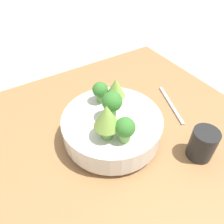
# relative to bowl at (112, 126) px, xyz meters

# --- Properties ---
(ground_plane) EXTENTS (6.00, 6.00, 0.00)m
(ground_plane) POSITION_rel_bowl_xyz_m (-0.03, -0.01, -0.08)
(ground_plane) COLOR beige
(table) EXTENTS (0.85, 0.87, 0.03)m
(table) POSITION_rel_bowl_xyz_m (-0.03, -0.01, -0.06)
(table) COLOR #9E7042
(table) RESTS_ON ground_plane
(bowl) EXTENTS (0.27, 0.27, 0.08)m
(bowl) POSITION_rel_bowl_xyz_m (0.00, 0.00, 0.00)
(bowl) COLOR silver
(bowl) RESTS_ON table
(romanesco_piece_near) EXTENTS (0.05, 0.05, 0.08)m
(romanesco_piece_near) POSITION_rel_bowl_xyz_m (0.05, -0.04, 0.08)
(romanesco_piece_near) COLOR #609347
(romanesco_piece_near) RESTS_ON bowl
(romanesco_piece_far) EXTENTS (0.06, 0.06, 0.10)m
(romanesco_piece_far) POSITION_rel_bowl_xyz_m (-0.05, 0.04, 0.10)
(romanesco_piece_far) COLOR #6BA34C
(romanesco_piece_far) RESTS_ON bowl
(broccoli_floret_center) EXTENTS (0.05, 0.05, 0.08)m
(broccoli_floret_center) POSITION_rel_bowl_xyz_m (0.00, 0.00, 0.09)
(broccoli_floret_center) COLOR #7AB256
(broccoli_floret_center) RESTS_ON bowl
(broccoli_floret_left) EXTENTS (0.05, 0.05, 0.07)m
(broccoli_floret_left) POSITION_rel_bowl_xyz_m (-0.08, 0.01, 0.07)
(broccoli_floret_left) COLOR #7AB256
(broccoli_floret_left) RESTS_ON bowl
(broccoli_floret_right) EXTENTS (0.04, 0.04, 0.06)m
(broccoli_floret_right) POSITION_rel_bowl_xyz_m (0.07, -0.01, 0.07)
(broccoli_floret_right) COLOR #6BA34C
(broccoli_floret_right) RESTS_ON bowl
(cup) EXTENTS (0.07, 0.07, 0.09)m
(cup) POSITION_rel_bowl_xyz_m (-0.17, -0.16, -0.00)
(cup) COLOR black
(cup) RESTS_ON table
(fork) EXTENTS (0.18, 0.07, 0.01)m
(fork) POSITION_rel_bowl_xyz_m (0.01, -0.24, -0.04)
(fork) COLOR #B2B2B7
(fork) RESTS_ON table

